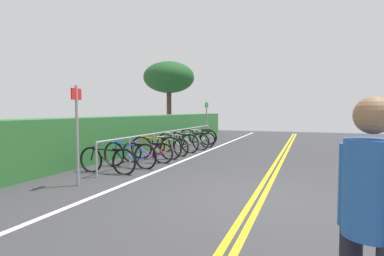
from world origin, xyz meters
name	(u,v)px	position (x,y,z in m)	size (l,w,h in m)	color
ground_plane	(257,201)	(0.00, 0.00, -0.03)	(37.28, 13.68, 0.05)	#353538
centre_line_yellow_inner	(262,200)	(0.00, -0.08, 0.00)	(33.55, 0.10, 0.00)	gold
centre_line_yellow_outer	(253,199)	(0.00, 0.08, 0.00)	(33.55, 0.10, 0.00)	gold
bike_lane_stripe_white	(121,186)	(0.00, 2.88, 0.00)	(33.55, 0.12, 0.00)	white
bike_rack	(172,136)	(4.89, 3.89, 0.65)	(8.81, 0.05, 0.86)	#9EA0A5
bicycle_0	(107,160)	(1.02, 3.95, 0.33)	(0.46, 1.68, 0.71)	black
bicycle_1	(129,155)	(1.92, 3.86, 0.35)	(0.46, 1.81, 0.75)	black
bicycle_2	(147,152)	(2.80, 3.78, 0.31)	(0.46, 1.66, 0.68)	black
bicycle_3	(156,148)	(3.55, 3.87, 0.37)	(0.46, 1.80, 0.79)	black
bicycle_4	(169,146)	(4.50, 3.83, 0.32)	(0.55, 1.67, 0.68)	black
bicycle_5	(178,143)	(5.33, 3.86, 0.36)	(0.46, 1.80, 0.77)	black
bicycle_6	(188,141)	(6.21, 3.75, 0.35)	(0.46, 1.80, 0.75)	black
bicycle_7	(195,140)	(7.11, 3.78, 0.33)	(0.48, 1.75, 0.70)	black
bicycle_8	(197,137)	(7.99, 4.00, 0.37)	(0.65, 1.69, 0.79)	black
bicycle_9	(203,136)	(8.83, 4.03, 0.32)	(0.67, 1.65, 0.69)	black
pedestrian	(370,215)	(-3.40, -1.19, 0.97)	(0.41, 0.33, 1.69)	#1E1E2D
sign_post_near	(77,125)	(-0.28, 3.75, 1.29)	(0.36, 0.09, 2.13)	gray
sign_post_far	(207,117)	(9.62, 4.08, 1.25)	(0.36, 0.07, 2.05)	gray
hedge_backdrop	(150,131)	(6.39, 5.64, 0.69)	(17.76, 1.15, 1.39)	#2D6B30
tree_mid	(169,78)	(12.90, 7.75, 3.74)	(3.32, 3.32, 4.79)	#473323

